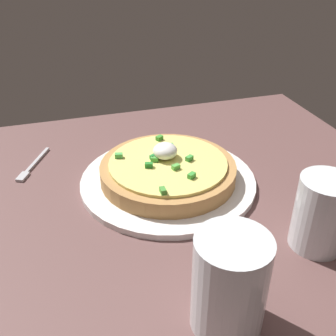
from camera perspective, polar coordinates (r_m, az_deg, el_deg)
dining_table at (r=63.10cm, az=-2.18°, el=-7.56°), size 92.49×79.93×2.66cm
plate at (r=69.08cm, az=0.00°, el=-1.79°), size 29.95×29.95×1.05cm
pizza at (r=67.95cm, az=-0.01°, el=-0.24°), size 23.04×23.04×5.86cm
cup_near at (r=57.87cm, az=20.95°, el=-6.46°), size 7.37×7.37×10.58cm
cup_far at (r=44.76cm, az=8.70°, el=-16.50°), size 8.10×8.10×11.84cm
fork at (r=77.68cm, az=-18.85°, el=0.18°), size 6.22×11.14×0.50cm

